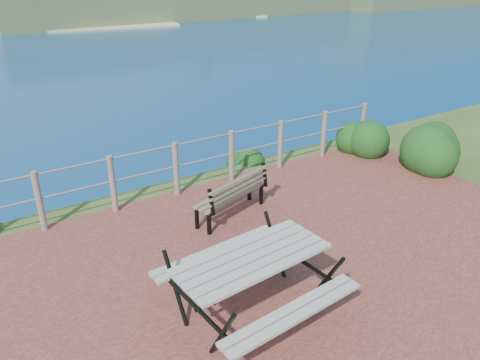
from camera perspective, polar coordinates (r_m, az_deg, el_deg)
name	(u,v)px	position (r m, az deg, el deg)	size (l,w,h in m)	color
ground	(292,297)	(6.15, 6.32, -13.97)	(10.00, 7.00, 0.12)	brown
safety_railing	(176,166)	(8.33, -7.83, 1.65)	(9.40, 0.10, 1.00)	#6B5B4C
picnic_table	(252,278)	(5.60, 1.49, -11.84)	(1.90, 1.59, 0.78)	gray
park_bench	(230,188)	(7.57, -1.17, -1.02)	(1.45, 0.76, 0.79)	brown
shrub_right_front	(423,164)	(10.55, 21.37, 1.88)	(1.23, 1.23, 1.76)	#133E13
shrub_right_edge	(360,149)	(10.94, 14.46, 3.66)	(1.02, 1.02, 1.47)	#133E13
shrub_lip_east	(238,160)	(10.02, -0.29, 2.50)	(0.66, 0.66, 0.36)	#133E13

